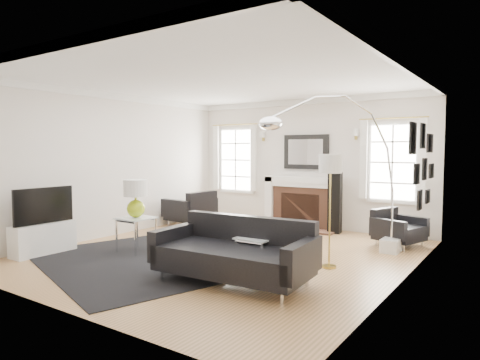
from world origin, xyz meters
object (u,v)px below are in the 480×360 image
Objects in this scene: sofa at (236,254)px; arc_floor_lamp at (333,166)px; coffee_table at (213,241)px; fireplace at (302,203)px; armchair_left at (192,210)px; armchair_right at (396,229)px; gourd_lamp at (136,196)px.

arc_floor_lamp is (0.45, 2.12, 1.08)m from sofa.
coffee_table is at bearing -120.48° from arc_floor_lamp.
fireplace is 1.74× the size of coffee_table.
armchair_right is (4.28, 0.53, -0.06)m from armchair_left.
gourd_lamp reaches higher than sofa.
armchair_right is 1.80m from arc_floor_lamp.
armchair_left is at bearing -172.97° from armchair_right.
armchair_right is at bearing 70.41° from sofa.
arc_floor_lamp is at bearing -10.40° from armchair_left.
armchair_right is at bearing 58.40° from arc_floor_lamp.
armchair_right is at bearing -16.44° from fireplace.
sofa is 2.42m from arc_floor_lamp.
armchair_left reaches higher than coffee_table.
armchair_left is (-2.13, -1.16, -0.18)m from fireplace.
fireplace is at bearing 28.57° from armchair_left.
arc_floor_lamp reaches higher than coffee_table.
sofa is at bearing -101.92° from arc_floor_lamp.
fireplace is 2.47m from arc_floor_lamp.
fireplace is 0.64× the size of arc_floor_lamp.
armchair_left is 1.64× the size of gourd_lamp.
armchair_left is at bearing 169.60° from arc_floor_lamp.
arc_floor_lamp is (2.72, 1.73, 0.50)m from gourd_lamp.
gourd_lamp is (-1.66, 0.07, 0.54)m from coffee_table.
fireplace is 2.44m from armchair_left.
arc_floor_lamp is at bearing -121.60° from armchair_right.
coffee_table is (2.50, -2.45, 0.04)m from armchair_left.
fireplace reaches higher than coffee_table.
sofa is 2.15× the size of coffee_table.
gourd_lamp is at bearing 170.48° from sofa.
coffee_table is (0.36, -3.62, -0.14)m from fireplace.
gourd_lamp reaches higher than armchair_left.
armchair_right is 4.56m from gourd_lamp.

